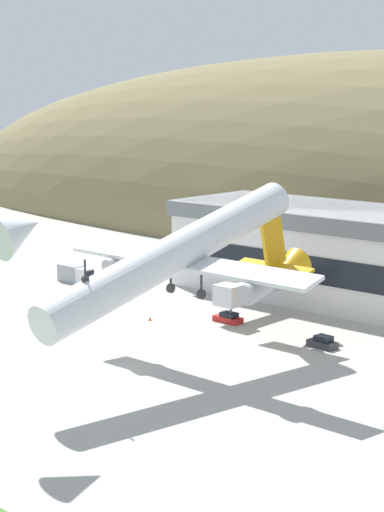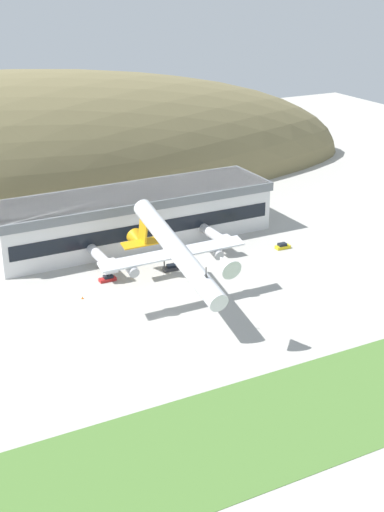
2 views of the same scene
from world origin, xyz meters
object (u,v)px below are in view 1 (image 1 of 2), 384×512
object	(u,v)px
cargo_airplane	(181,255)
service_car_2	(323,343)
service_car_1	(228,318)
jetway_0	(250,289)
fuel_truck	(75,274)
traffic_cone_0	(150,318)

from	to	relation	value
cargo_airplane	service_car_2	distance (m)	22.99
service_car_1	service_car_2	xyz separation A→B (m)	(16.26, -1.41, 0.04)
jetway_0	fuel_truck	bearing A→B (deg)	-177.17
jetway_0	fuel_truck	distance (m)	35.47
cargo_airplane	traffic_cone_0	world-z (taller)	cargo_airplane
jetway_0	fuel_truck	world-z (taller)	jetway_0
service_car_2	fuel_truck	world-z (taller)	fuel_truck
cargo_airplane	service_car_1	size ratio (longest dim) A/B	11.58
jetway_0	service_car_1	xyz separation A→B (m)	(-0.45, -4.23, -3.40)
cargo_airplane	traffic_cone_0	size ratio (longest dim) A/B	82.67
service_car_2	fuel_truck	distance (m)	51.31
jetway_0	service_car_1	bearing A→B (deg)	-96.03
jetway_0	cargo_airplane	size ratio (longest dim) A/B	0.29
cargo_airplane	fuel_truck	distance (m)	50.22
service_car_1	traffic_cone_0	size ratio (longest dim) A/B	7.14
fuel_truck	traffic_cone_0	distance (m)	27.65
jetway_0	cargo_airplane	distance (m)	26.53
jetway_0	traffic_cone_0	xyz separation A→B (m)	(-9.19, -10.65, -3.71)
service_car_1	service_car_2	size ratio (longest dim) A/B	1.09
jetway_0	fuel_truck	size ratio (longest dim) A/B	2.02
fuel_truck	service_car_2	bearing A→B (deg)	-4.35
service_car_2	traffic_cone_0	size ratio (longest dim) A/B	6.56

